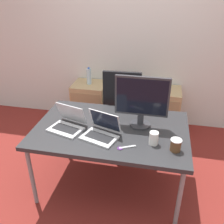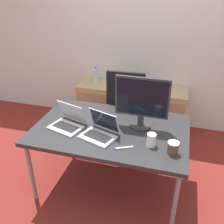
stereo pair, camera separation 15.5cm
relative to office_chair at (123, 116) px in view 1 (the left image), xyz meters
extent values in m
plane|color=maroon|center=(0.01, -0.79, -0.40)|extent=(14.00, 14.00, 0.00)
cube|color=silver|center=(0.01, 0.69, 0.90)|extent=(10.00, 0.05, 2.60)
cube|color=#28282B|center=(0.01, -0.79, 0.29)|extent=(1.48, 0.96, 0.04)
cylinder|color=gray|center=(-0.67, -1.21, -0.07)|extent=(0.04, 0.04, 0.67)
cylinder|color=gray|center=(0.69, -1.21, -0.07)|extent=(0.04, 0.04, 0.67)
cylinder|color=gray|center=(-0.67, -0.38, -0.07)|extent=(0.04, 0.04, 0.67)
cylinder|color=gray|center=(0.69, -0.38, -0.07)|extent=(0.04, 0.04, 0.67)
cylinder|color=#232326|center=(0.00, 0.07, -0.39)|extent=(0.56, 0.56, 0.04)
cylinder|color=gray|center=(0.00, 0.07, -0.17)|extent=(0.05, 0.05, 0.41)
cube|color=black|center=(0.00, 0.07, 0.04)|extent=(0.50, 0.50, 0.07)
cube|color=black|center=(0.01, -0.19, 0.37)|extent=(0.44, 0.06, 0.60)
cube|color=tan|center=(-0.58, 0.44, -0.09)|extent=(0.48, 0.43, 0.64)
cube|color=#977D56|center=(-0.58, 0.22, -0.09)|extent=(0.44, 0.01, 0.51)
cube|color=tan|center=(0.50, 0.44, -0.09)|extent=(0.48, 0.43, 0.64)
cube|color=#977D56|center=(0.50, 0.22, -0.09)|extent=(0.44, 0.01, 0.51)
cylinder|color=silver|center=(-0.58, 0.44, 0.35)|extent=(0.06, 0.06, 0.23)
cylinder|color=#3359B2|center=(-0.58, 0.44, 0.47)|extent=(0.03, 0.03, 0.02)
cube|color=silver|center=(-0.41, -0.93, 0.32)|extent=(0.36, 0.29, 0.02)
cube|color=black|center=(-0.41, -0.93, 0.33)|extent=(0.28, 0.18, 0.00)
cube|color=silver|center=(-0.39, -0.79, 0.43)|extent=(0.32, 0.16, 0.20)
cube|color=black|center=(-0.39, -0.80, 0.43)|extent=(0.29, 0.15, 0.18)
cube|color=silver|center=(-0.06, -1.00, 0.32)|extent=(0.36, 0.30, 0.02)
cube|color=black|center=(-0.06, -1.00, 0.33)|extent=(0.28, 0.19, 0.00)
cube|color=silver|center=(-0.03, -0.87, 0.43)|extent=(0.32, 0.16, 0.20)
cube|color=black|center=(-0.03, -0.87, 0.43)|extent=(0.29, 0.15, 0.19)
cylinder|color=#2D2D33|center=(0.28, -0.69, 0.32)|extent=(0.20, 0.20, 0.02)
cylinder|color=#2D2D33|center=(0.28, -0.69, 0.38)|extent=(0.06, 0.06, 0.10)
cube|color=#2D2D33|center=(0.28, -0.69, 0.63)|extent=(0.51, 0.03, 0.39)
cube|color=black|center=(0.28, -0.71, 0.63)|extent=(0.47, 0.00, 0.35)
cylinder|color=white|center=(0.43, -0.98, 0.37)|extent=(0.08, 0.08, 0.12)
cylinder|color=brown|center=(0.61, -1.04, 0.36)|extent=(0.09, 0.09, 0.10)
cylinder|color=white|center=(0.61, -1.04, 0.41)|extent=(0.09, 0.09, 0.01)
cube|color=#B2B2B7|center=(0.21, -1.08, 0.31)|extent=(0.14, 0.08, 0.01)
torus|color=purple|center=(0.15, -1.11, 0.31)|extent=(0.06, 0.06, 0.01)
camera|label=1|loc=(0.44, -2.81, 1.60)|focal=40.00mm
camera|label=2|loc=(0.59, -2.77, 1.60)|focal=40.00mm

